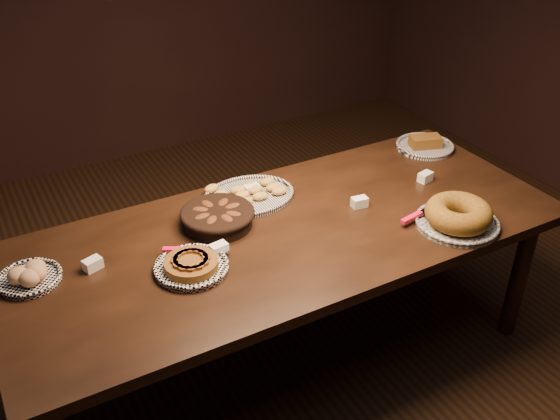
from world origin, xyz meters
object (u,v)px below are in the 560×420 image
madeleine_platter (248,195)px  bundt_cake_plate (458,216)px  buffet_table (287,243)px  apple_tart_plate (191,265)px

madeleine_platter → bundt_cake_plate: bearing=-27.5°
buffet_table → bundt_cake_plate: 0.73m
bundt_cake_plate → buffet_table: bearing=130.5°
madeleine_platter → apple_tart_plate: bearing=-123.2°
buffet_table → madeleine_platter: madeleine_platter is taller
apple_tart_plate → buffet_table: bearing=-1.7°
apple_tart_plate → bundt_cake_plate: bearing=-23.3°
apple_tart_plate → bundt_cake_plate: (1.11, -0.26, 0.03)m
madeleine_platter → bundt_cake_plate: size_ratio=1.05×
apple_tart_plate → madeleine_platter: (0.43, 0.38, -0.00)m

